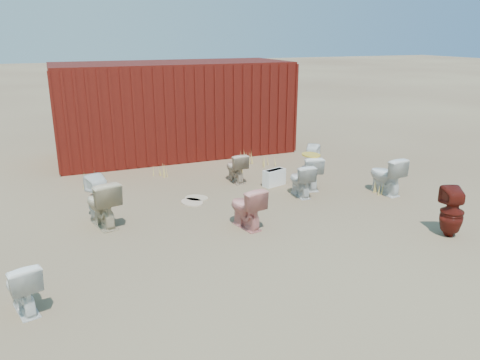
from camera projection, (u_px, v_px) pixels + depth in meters
name	position (u px, v px, depth m)	size (l,w,h in m)	color
ground	(253.00, 220.00, 8.16)	(100.00, 100.00, 0.00)	brown
shipping_container	(174.00, 109.00, 12.38)	(6.00, 2.40, 2.40)	#530F0D
toilet_front_a	(22.00, 286.00, 5.39)	(0.36, 0.63, 0.64)	white
toilet_front_pink	(246.00, 207.00, 7.73)	(0.40, 0.70, 0.71)	#E38A83
toilet_front_c	(301.00, 180.00, 9.25)	(0.37, 0.65, 0.66)	silver
toilet_front_maroon	(452.00, 212.00, 7.39)	(0.36, 0.37, 0.80)	#58150F
toilet_front_e	(386.00, 175.00, 9.39)	(0.43, 0.75, 0.77)	white
toilet_back_a	(99.00, 199.00, 7.99)	(0.37, 0.37, 0.81)	white
toilet_back_beige_left	(102.00, 203.00, 7.78)	(0.45, 0.80, 0.81)	#C6B591
toilet_back_beige_right	(236.00, 167.00, 10.14)	(0.36, 0.63, 0.64)	#C1A88D
toilet_back_yellowlid	(310.00, 172.00, 9.71)	(0.40, 0.69, 0.71)	white
toilet_back_e	(312.00, 161.00, 10.55)	(0.32, 0.33, 0.72)	white
yellow_lid	(311.00, 155.00, 9.60)	(0.36, 0.45, 0.03)	gold
loose_tank	(274.00, 178.00, 9.93)	(0.50, 0.20, 0.35)	white
loose_lid_near	(192.00, 202.00, 8.95)	(0.38, 0.49, 0.02)	#CDB395
loose_lid_far	(197.00, 198.00, 9.18)	(0.36, 0.47, 0.02)	#C1AF8C
weed_clump_a	(90.00, 180.00, 9.85)	(0.36, 0.36, 0.31)	tan
weed_clump_b	(237.00, 170.00, 10.55)	(0.32, 0.32, 0.31)	tan
weed_clump_c	(269.00, 161.00, 11.37)	(0.36, 0.36, 0.28)	tan
weed_clump_d	(161.00, 171.00, 10.59)	(0.30, 0.30, 0.24)	tan
weed_clump_e	(247.00, 156.00, 11.69)	(0.34, 0.34, 0.34)	tan
weed_clump_f	(382.00, 187.00, 9.47)	(0.28, 0.28, 0.27)	tan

